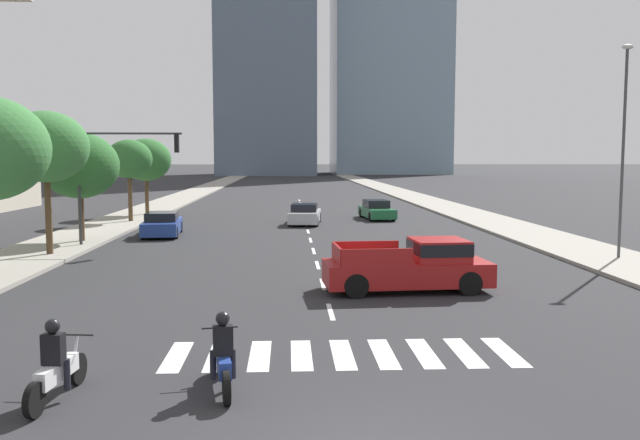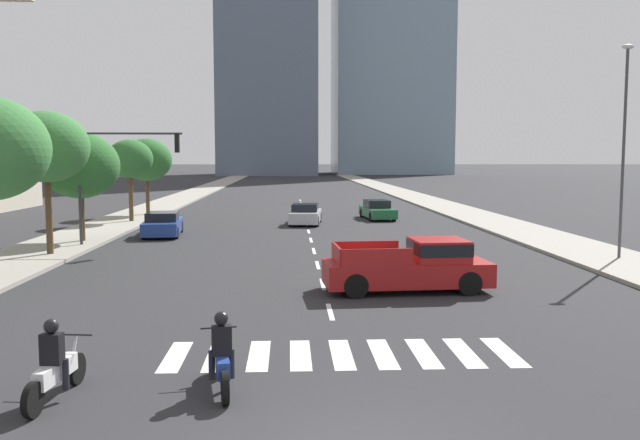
% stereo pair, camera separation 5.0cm
% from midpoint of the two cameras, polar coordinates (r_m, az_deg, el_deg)
% --- Properties ---
extents(sidewalk_east, '(4.00, 260.00, 0.15)m').
position_cam_midpoint_polar(sidewalk_east, '(41.36, 16.08, -0.63)').
color(sidewalk_east, gray).
rests_on(sidewalk_east, ground).
extents(sidewalk_west, '(4.00, 260.00, 0.15)m').
position_cam_midpoint_polar(sidewalk_west, '(40.67, -18.61, -0.80)').
color(sidewalk_west, gray).
rests_on(sidewalk_west, ground).
extents(crosswalk_near, '(7.65, 2.24, 0.01)m').
position_cam_midpoint_polar(crosswalk_near, '(14.71, 1.86, -11.50)').
color(crosswalk_near, silver).
rests_on(crosswalk_near, ground).
extents(lane_divider_center, '(0.14, 50.00, 0.01)m').
position_cam_midpoint_polar(lane_divider_center, '(42.26, -1.24, -0.39)').
color(lane_divider_center, silver).
rests_on(lane_divider_center, ground).
extents(motorcycle_lead, '(0.70, 2.23, 1.49)m').
position_cam_midpoint_polar(motorcycle_lead, '(12.81, -21.91, -11.78)').
color(motorcycle_lead, black).
rests_on(motorcycle_lead, ground).
extents(motorcycle_trailing, '(0.72, 2.19, 1.49)m').
position_cam_midpoint_polar(motorcycle_trailing, '(12.58, -8.50, -11.76)').
color(motorcycle_trailing, black).
rests_on(motorcycle_trailing, ground).
extents(pickup_truck, '(5.38, 2.30, 1.67)m').
position_cam_midpoint_polar(pickup_truck, '(21.45, 8.10, -3.95)').
color(pickup_truck, maroon).
rests_on(pickup_truck, ground).
extents(sedan_silver_0, '(2.26, 4.50, 1.33)m').
position_cam_midpoint_polar(sedan_silver_0, '(42.42, -1.35, 0.47)').
color(sedan_silver_0, '#B7BABF').
rests_on(sedan_silver_0, ground).
extents(sedan_blue_1, '(2.23, 4.73, 1.31)m').
position_cam_midpoint_polar(sedan_blue_1, '(37.20, -13.50, -0.39)').
color(sedan_blue_1, navy).
rests_on(sedan_blue_1, ground).
extents(sedan_green_2, '(2.16, 4.77, 1.32)m').
position_cam_midpoint_polar(sedan_green_2, '(46.23, 4.88, 0.84)').
color(sedan_green_2, '#1E6038').
rests_on(sedan_green_2, ground).
extents(traffic_signal_far, '(5.16, 0.28, 5.66)m').
position_cam_midpoint_polar(traffic_signal_far, '(32.73, -17.05, 4.82)').
color(traffic_signal_far, '#333335').
rests_on(traffic_signal_far, sidewalk_west).
extents(street_lamp_east, '(0.50, 0.24, 8.67)m').
position_cam_midpoint_polar(street_lamp_east, '(29.81, 24.69, 6.50)').
color(street_lamp_east, '#3F3F42').
rests_on(street_lamp_east, sidewalk_east).
extents(street_tree_second, '(3.57, 3.57, 6.10)m').
position_cam_midpoint_polar(street_tree_second, '(30.50, -22.63, 5.82)').
color(street_tree_second, '#4C3823').
rests_on(street_tree_second, sidewalk_west).
extents(street_tree_third, '(3.83, 3.83, 5.36)m').
position_cam_midpoint_polar(street_tree_third, '(34.74, -20.08, 4.43)').
color(street_tree_third, '#4C3823').
rests_on(street_tree_third, sidewalk_west).
extents(street_tree_fourth, '(2.95, 2.95, 5.29)m').
position_cam_midpoint_polar(street_tree_fourth, '(44.68, -16.18, 5.06)').
color(street_tree_fourth, '#4C3823').
rests_on(street_tree_fourth, sidewalk_west).
extents(street_tree_fifth, '(3.61, 3.61, 5.50)m').
position_cam_midpoint_polar(street_tree_fifth, '(49.68, -14.82, 5.04)').
color(street_tree_fifth, '#4C3823').
rests_on(street_tree_fifth, sidewalk_west).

